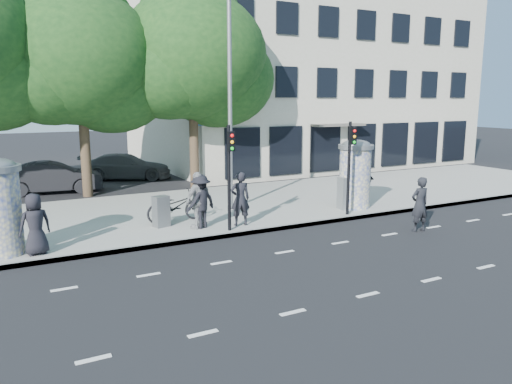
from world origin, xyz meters
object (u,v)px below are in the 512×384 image
man_road (420,204)px  cabinet_right (346,193)px  ped_b (240,199)px  bicycle (176,206)px  car_right (126,167)px  ped_e (199,200)px  street_lamp (231,86)px  car_mid (53,177)px  traffic_pole_far (350,158)px  ped_f (359,183)px  cabinet_left (161,211)px  traffic_pole_near (230,167)px  ped_d (201,202)px  ped_a (35,224)px  ad_column_right (355,172)px

man_road → cabinet_right: man_road is taller
ped_b → bicycle: 2.34m
bicycle → cabinet_right: bearing=-102.4°
bicycle → car_right: size_ratio=0.44×
cabinet_right → car_right: bearing=117.3°
ped_e → cabinet_right: (6.11, 0.03, -0.32)m
street_lamp → bicycle: (-2.53, -0.83, -4.10)m
ped_e → man_road: 7.30m
street_lamp → ped_e: (-2.16, -2.04, -3.71)m
car_mid → car_right: (4.03, 2.45, -0.04)m
traffic_pole_far → ped_e: size_ratio=1.81×
man_road → ped_f: bearing=-88.2°
street_lamp → cabinet_right: (3.95, -2.01, -4.02)m
cabinet_right → car_right: (-5.49, 12.18, -0.08)m
cabinet_left → traffic_pole_near: bearing=-54.5°
traffic_pole_far → ped_e: traffic_pole_far is taller
ped_b → ped_d: bearing=-1.5°
ped_d → car_mid: bearing=-90.7°
cabinet_left → ped_e: bearing=-49.6°
car_mid → man_road: bearing=-133.4°
traffic_pole_near → car_right: size_ratio=0.71×
bicycle → cabinet_right: cabinet_right is taller
ped_b → ped_a: bearing=13.4°
ped_f → car_right: size_ratio=0.40×
ped_e → man_road: (6.50, -3.32, -0.17)m
cabinet_right → car_right: size_ratio=0.26×
street_lamp → cabinet_left: size_ratio=7.72×
ped_a → car_mid: bearing=-111.5°
street_lamp → ped_e: 4.75m
ped_d → cabinet_left: size_ratio=1.71×
ped_a → cabinet_left: ped_a is taller
traffic_pole_far → car_mid: size_ratio=0.77×
traffic_pole_near → ped_a: size_ratio=1.99×
ped_b → ped_f: size_ratio=0.95×
ped_a → ad_column_right: bearing=170.4°
ped_d → bicycle: bearing=-90.9°
traffic_pole_far → car_right: size_ratio=0.71×
ped_e → street_lamp: bearing=-159.5°
traffic_pole_near → bicycle: bearing=119.4°
traffic_pole_far → bicycle: bearing=161.3°
traffic_pole_near → car_mid: (-4.17, 10.56, -1.50)m
cabinet_right → bicycle: bearing=172.7°
ped_b → street_lamp: bearing=-97.3°
traffic_pole_near → ped_d: traffic_pole_near is taller
ad_column_right → bicycle: ad_column_right is taller
car_mid → ped_f: bearing=-124.4°
ped_e → bicycle: 1.33m
traffic_pole_near → bicycle: size_ratio=1.63×
street_lamp → traffic_pole_near: bearing=-116.2°
ad_column_right → ped_f: ad_column_right is taller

